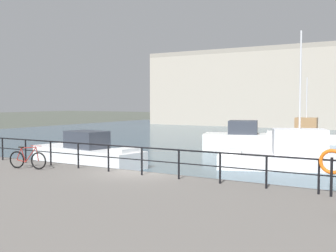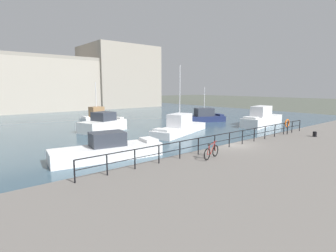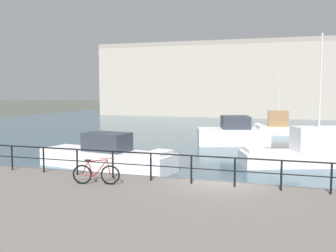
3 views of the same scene
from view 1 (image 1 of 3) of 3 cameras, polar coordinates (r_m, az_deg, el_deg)
ground_plane at (r=16.98m, az=-3.93°, el=-9.51°), size 240.00×240.00×0.00m
water_basin at (r=44.99m, az=18.41°, el=-1.66°), size 80.00×60.00×0.01m
quay_promenade at (r=12.23m, az=-21.87°, el=-12.40°), size 56.00×13.00×1.00m
moored_white_yacht at (r=25.48m, az=-11.04°, el=-3.66°), size 8.32×3.52×2.02m
moored_green_narrowboat at (r=32.83m, az=10.02°, el=-1.77°), size 6.12×4.25×2.31m
moored_harbor_tender at (r=40.03m, az=18.57°, el=-1.06°), size 5.18×2.47×6.01m
moored_cabin_cruiser at (r=24.40m, az=17.64°, el=-3.93°), size 9.61×5.56×7.69m
quay_railing at (r=16.66m, az=-8.18°, el=-3.71°), size 22.45×0.07×1.08m
parked_bicycle at (r=18.15m, az=-18.73°, el=-4.38°), size 1.74×0.45×0.98m
life_ring_stand at (r=13.07m, az=21.60°, el=-4.79°), size 0.75×0.16×1.40m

